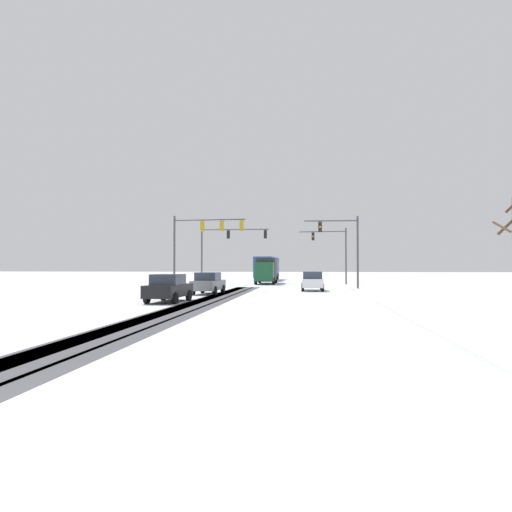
{
  "coord_description": "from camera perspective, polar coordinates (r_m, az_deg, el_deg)",
  "views": [
    {
      "loc": [
        3.65,
        -6.1,
        2.09
      ],
      "look_at": [
        0.0,
        24.7,
        2.8
      ],
      "focal_mm": 30.82,
      "sensor_mm": 36.0,
      "label": 1
    }
  ],
  "objects": [
    {
      "name": "ground_plane",
      "position": [
        7.41,
        -24.3,
        -17.56
      ],
      "size": [
        300.0,
        300.0,
        0.0
      ],
      "primitive_type": "plane",
      "color": "silver"
    },
    {
      "name": "wheel_track_left_lane",
      "position": [
        24.55,
        -7.15,
        -6.17
      ],
      "size": [
        1.17,
        38.81,
        0.01
      ],
      "primitive_type": "cube",
      "color": "#4C4C51",
      "rests_on": "ground"
    },
    {
      "name": "bus_oncoming",
      "position": [
        64.26,
        1.46,
        -1.4
      ],
      "size": [
        2.89,
        11.06,
        3.38
      ],
      "color": "#284793",
      "rests_on": "ground"
    },
    {
      "name": "car_black_third",
      "position": [
        26.01,
        -11.27,
        -4.09
      ],
      "size": [
        1.94,
        4.15,
        1.62
      ],
      "color": "black",
      "rests_on": "ground"
    },
    {
      "name": "traffic_signal_near_right",
      "position": [
        39.52,
        11.26,
        1.98
      ],
      "size": [
        4.78,
        0.45,
        6.5
      ],
      "color": "#47474C",
      "rests_on": "ground"
    },
    {
      "name": "wheel_track_right_lane",
      "position": [
        24.37,
        -5.28,
        -6.22
      ],
      "size": [
        0.81,
        38.81,
        0.01
      ],
      "primitive_type": "cube",
      "color": "#4C4C51",
      "rests_on": "ground"
    },
    {
      "name": "car_white_lead",
      "position": [
        37.5,
        7.33,
        -3.25
      ],
      "size": [
        1.86,
        4.11,
        1.62
      ],
      "color": "silver",
      "rests_on": "ground"
    },
    {
      "name": "wheel_track_oncoming",
      "position": [
        24.74,
        -8.86,
        -6.13
      ],
      "size": [
        0.87,
        38.81,
        0.01
      ],
      "primitive_type": "cube",
      "color": "#4C4C51",
      "rests_on": "ground"
    },
    {
      "name": "car_grey_second",
      "position": [
        32.99,
        -6.21,
        -3.52
      ],
      "size": [
        1.96,
        4.16,
        1.62
      ],
      "color": "slate",
      "rests_on": "ground"
    },
    {
      "name": "traffic_signal_far_right",
      "position": [
        51.59,
        9.97,
        1.26
      ],
      "size": [
        5.46,
        0.45,
        6.5
      ],
      "color": "#47474C",
      "rests_on": "ground"
    },
    {
      "name": "traffic_signal_near_left",
      "position": [
        38.47,
        -6.95,
        2.74
      ],
      "size": [
        6.43,
        0.57,
        6.5
      ],
      "color": "#47474C",
      "rests_on": "ground"
    },
    {
      "name": "wheel_track_center",
      "position": [
        24.69,
        -8.45,
        -6.14
      ],
      "size": [
        0.9,
        38.81,
        0.01
      ],
      "primitive_type": "cube",
      "color": "#4C4C51",
      "rests_on": "ground"
    },
    {
      "name": "traffic_signal_far_left",
      "position": [
        48.37,
        -4.0,
        1.79
      ],
      "size": [
        7.51,
        0.47,
        6.5
      ],
      "color": "#47474C",
      "rests_on": "ground"
    },
    {
      "name": "sidewalk_kerb_right",
      "position": [
        22.81,
        21.48,
        -6.32
      ],
      "size": [
        4.0,
        38.81,
        0.12
      ],
      "primitive_type": "cube",
      "color": "white",
      "rests_on": "ground"
    },
    {
      "name": "box_truck_delivery",
      "position": [
        51.88,
        1.34,
        -1.82
      ],
      "size": [
        2.38,
        7.43,
        3.02
      ],
      "color": "#194C2D",
      "rests_on": "ground"
    }
  ]
}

